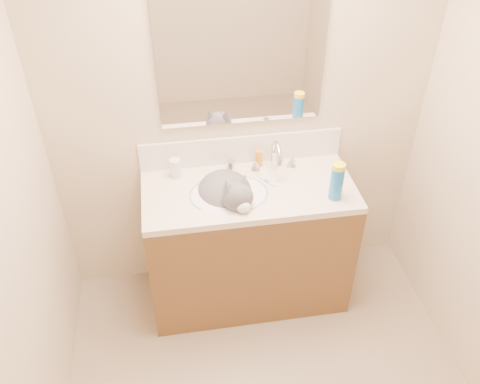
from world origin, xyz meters
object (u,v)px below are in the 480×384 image
object	(u,v)px
basin	(229,203)
spray_can	(336,183)
pill_bottle	(175,168)
silver_jar	(231,165)
faucet	(276,159)
cat	(228,195)
vanity_cabinet	(248,246)
amber_bottle	(259,158)

from	to	relation	value
basin	spray_can	bearing A→B (deg)	-12.60
pill_bottle	silver_jar	world-z (taller)	pill_bottle
basin	pill_bottle	size ratio (longest dim) A/B	3.90
faucet	pill_bottle	xyz separation A→B (m)	(-0.58, 0.04, -0.03)
faucet	pill_bottle	world-z (taller)	faucet
basin	pill_bottle	world-z (taller)	pill_bottle
cat	pill_bottle	world-z (taller)	cat
basin	cat	xyz separation A→B (m)	(-0.00, 0.02, 0.05)
spray_can	vanity_cabinet	bearing A→B (deg)	160.70
basin	silver_jar	size ratio (longest dim) A/B	8.00
basin	cat	bearing A→B (deg)	103.95
cat	amber_bottle	world-z (taller)	cat
faucet	spray_can	world-z (taller)	faucet
silver_jar	spray_can	world-z (taller)	spray_can
cat	pill_bottle	xyz separation A→B (m)	(-0.27, 0.19, 0.08)
cat	silver_jar	world-z (taller)	cat
cat	silver_jar	distance (m)	0.23
basin	amber_bottle	size ratio (longest dim) A/B	4.29
cat	pill_bottle	size ratio (longest dim) A/B	4.16
spray_can	silver_jar	bearing A→B (deg)	145.29
cat	amber_bottle	distance (m)	0.32
basin	faucet	bearing A→B (deg)	29.12
cat	spray_can	bearing A→B (deg)	-32.02
cat	spray_can	xyz separation A→B (m)	(0.57, -0.14, 0.12)
amber_bottle	faucet	bearing A→B (deg)	-42.04
silver_jar	amber_bottle	distance (m)	0.17
faucet	silver_jar	bearing A→B (deg)	165.15
vanity_cabinet	spray_can	world-z (taller)	spray_can
pill_bottle	silver_jar	size ratio (longest dim) A/B	2.05
faucet	basin	bearing A→B (deg)	-150.88
cat	pill_bottle	bearing A→B (deg)	126.76
vanity_cabinet	basin	size ratio (longest dim) A/B	2.67
basin	amber_bottle	distance (m)	0.35
basin	pill_bottle	xyz separation A→B (m)	(-0.28, 0.21, 0.13)
basin	faucet	distance (m)	0.38
basin	silver_jar	bearing A→B (deg)	78.61
basin	silver_jar	world-z (taller)	silver_jar
basin	spray_can	size ratio (longest dim) A/B	2.29
vanity_cabinet	spray_can	xyz separation A→B (m)	(0.45, -0.16, 0.55)
silver_jar	pill_bottle	bearing A→B (deg)	-176.11
cat	faucet	bearing A→B (deg)	8.30
basin	pill_bottle	distance (m)	0.37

